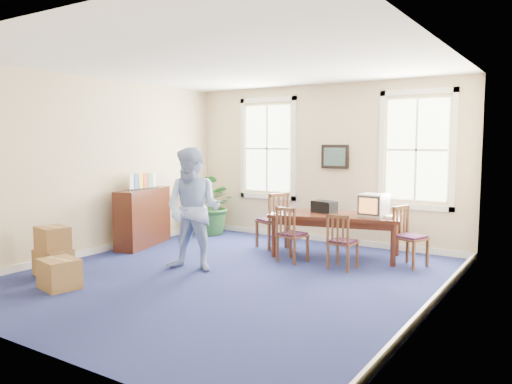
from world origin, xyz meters
The scene contains 25 objects.
floor centered at (0.00, 0.00, 0.00)m, with size 6.50×6.50×0.00m, color navy.
ceiling centered at (0.00, 0.00, 3.20)m, with size 6.50×6.50×0.00m, color white.
wall_back centered at (0.00, 3.25, 1.60)m, with size 6.50×6.50×0.00m, color beige.
wall_front centered at (0.00, -3.25, 1.60)m, with size 6.50×6.50×0.00m, color beige.
wall_left centered at (-3.00, 0.00, 1.60)m, with size 6.50×6.50×0.00m, color beige.
wall_right centered at (3.00, 0.00, 1.60)m, with size 6.50×6.50×0.00m, color beige.
baseboard_back centered at (0.00, 3.22, 0.06)m, with size 6.00×0.04×0.12m, color white.
baseboard_left centered at (-2.97, 0.00, 0.06)m, with size 0.04×6.50×0.12m, color white.
baseboard_right centered at (2.97, 0.00, 0.06)m, with size 0.04×6.50×0.12m, color white.
window_left centered at (-1.30, 3.23, 1.90)m, with size 1.40×0.12×2.20m, color white, non-canonical shape.
window_right centered at (1.90, 3.23, 1.90)m, with size 1.40×0.12×2.20m, color white, non-canonical shape.
wall_picture centered at (0.30, 3.20, 1.75)m, with size 0.58×0.06×0.48m, color black, non-canonical shape.
conference_table centered at (0.82, 2.12, 0.38)m, with size 2.26×1.03×0.77m, color #451D11, non-canonical shape.
crt_tv centered at (1.48, 2.17, 0.96)m, with size 0.43×0.47×0.39m, color #B7B7BC, non-canonical shape.
game_console centered at (1.79, 2.12, 0.79)m, with size 0.15×0.19×0.05m, color white.
equipment_bag centered at (0.56, 2.17, 0.87)m, with size 0.42×0.27×0.21m, color black.
chair_near_left centered at (0.36, 1.35, 0.48)m, with size 0.43×0.43×0.95m, color brown, non-canonical shape.
chair_near_right centered at (1.28, 1.35, 0.45)m, with size 0.41×0.41×0.90m, color brown, non-canonical shape.
chair_end_left centered at (-0.51, 2.12, 0.54)m, with size 0.49×0.49×1.08m, color brown, non-canonical shape.
chair_end_right centered at (2.15, 2.12, 0.49)m, with size 0.44×0.44×0.99m, color brown, non-canonical shape.
man centered at (-0.68, -0.01, 0.98)m, with size 0.96×0.74×1.96m, color #9CB7EC.
credenza centered at (-2.75, 0.91, 0.58)m, with size 0.42×1.47×1.15m, color #451D11.
brochure_rack centered at (-2.73, 0.91, 1.32)m, with size 0.13×0.75×0.33m, color #99999E, non-canonical shape.
potted_plant centered at (-2.33, 2.58, 0.68)m, with size 1.22×1.06×1.35m, color #235424.
cardboard_boxes centered at (-2.13, -1.31, 0.40)m, with size 1.38×1.38×0.79m, color #9C6F3D, non-canonical shape.
Camera 1 is at (4.40, -6.04, 2.05)m, focal length 35.00 mm.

